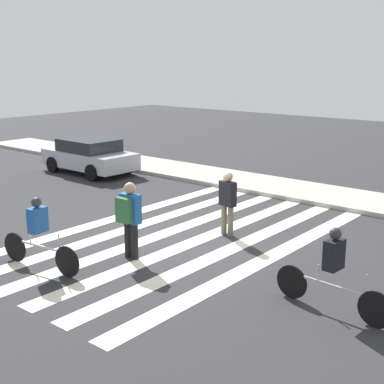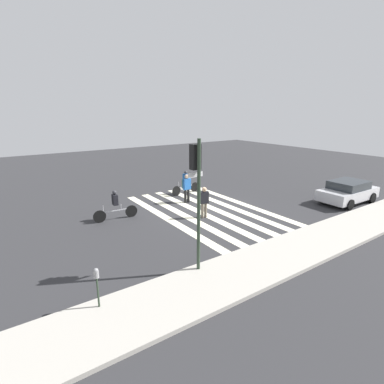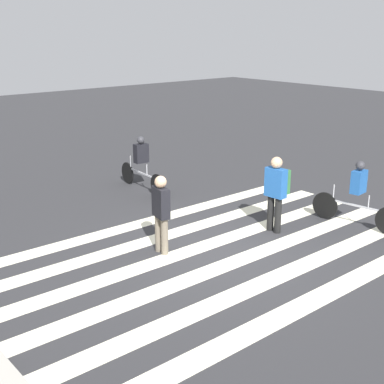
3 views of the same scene
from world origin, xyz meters
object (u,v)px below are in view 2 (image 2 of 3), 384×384
Objects in this scene: parking_meter at (97,279)px; pedestrian_child_with_backpack at (204,201)px; cyclist_near_curb at (186,182)px; cyclist_mid_street at (115,204)px; traffic_light at (197,181)px; pedestrian_adult_blue_shirt at (186,186)px; car_parked_dark_suv at (348,191)px.

parking_meter is 8.47m from pedestrian_child_with_backpack.
cyclist_near_curb is 6.22m from cyclist_mid_street.
cyclist_near_curb is (-5.32, -8.80, -2.47)m from traffic_light.
pedestrian_child_with_backpack reaches higher than cyclist_mid_street.
cyclist_near_curb is at bearing -124.45° from pedestrian_adult_blue_shirt.
pedestrian_adult_blue_shirt reaches higher than cyclist_mid_street.
traffic_light reaches higher than pedestrian_child_with_backpack.
cyclist_mid_street is (4.77, 0.46, -0.19)m from pedestrian_adult_blue_shirt.
traffic_light reaches higher than parking_meter.
cyclist_near_curb is (-8.94, -9.05, -0.16)m from parking_meter.
pedestrian_adult_blue_shirt is 1.06× the size of pedestrian_child_with_backpack.
pedestrian_adult_blue_shirt is 10.07m from car_parked_dark_suv.
traffic_light reaches higher than cyclist_near_curb.
car_parked_dark_suv is at bearing 162.33° from cyclist_mid_street.
pedestrian_child_with_backpack is at bearing 73.07° from pedestrian_adult_blue_shirt.
cyclist_mid_street is (-3.10, -6.89, -0.16)m from parking_meter.
pedestrian_adult_blue_shirt is at bearing -120.94° from traffic_light.
pedestrian_child_with_backpack is 4.85m from cyclist_near_curb.
car_parked_dark_suv reaches higher than parking_meter.
traffic_light is at bearing 52.10° from cyclist_near_curb.
traffic_light is 8.59m from pedestrian_adult_blue_shirt.
cyclist_mid_street reaches higher than car_parked_dark_suv.
parking_meter is at bearing 38.58° from cyclist_near_curb.
parking_meter is 16.26m from car_parked_dark_suv.
traffic_light is at bearing 98.64° from cyclist_mid_street.
pedestrian_adult_blue_shirt is at bearing 51.30° from cyclist_near_curb.
pedestrian_adult_blue_shirt is at bearing -137.00° from parking_meter.
parking_meter is at bearing 40.48° from pedestrian_adult_blue_shirt.
car_parked_dark_suv is (-16.17, -1.64, -0.30)m from parking_meter.
cyclist_near_curb is at bearing -99.86° from pedestrian_child_with_backpack.
traffic_light is 2.05× the size of cyclist_near_curb.
cyclist_near_curb is at bearing -44.67° from car_parked_dark_suv.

